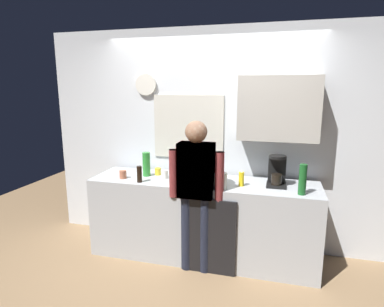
# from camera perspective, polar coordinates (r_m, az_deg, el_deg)

# --- Properties ---
(ground_plane) EXTENTS (8.00, 8.00, 0.00)m
(ground_plane) POSITION_cam_1_polar(r_m,az_deg,el_deg) (3.67, 0.68, -19.82)
(ground_plane) COLOR #8C6D4C
(kitchen_counter) EXTENTS (2.52, 0.64, 0.90)m
(kitchen_counter) POSITION_cam_1_polar(r_m,az_deg,el_deg) (3.72, 1.87, -11.54)
(kitchen_counter) COLOR #B2B7BC
(kitchen_counter) RESTS_ON ground_plane
(dishwasher_panel) EXTENTS (0.56, 0.02, 0.81)m
(dishwasher_panel) POSITION_cam_1_polar(r_m,az_deg,el_deg) (3.42, 3.02, -14.61)
(dishwasher_panel) COLOR black
(dishwasher_panel) RESTS_ON ground_plane
(back_wall_assembly) EXTENTS (4.12, 0.42, 2.60)m
(back_wall_assembly) POSITION_cam_1_polar(r_m,az_deg,el_deg) (3.83, 4.82, 3.28)
(back_wall_assembly) COLOR silver
(back_wall_assembly) RESTS_ON ground_plane
(coffee_maker) EXTENTS (0.20, 0.20, 0.33)m
(coffee_maker) POSITION_cam_1_polar(r_m,az_deg,el_deg) (3.48, 14.84, -3.22)
(coffee_maker) COLOR black
(coffee_maker) RESTS_ON kitchen_counter
(bottle_green_wine) EXTENTS (0.07, 0.07, 0.30)m
(bottle_green_wine) POSITION_cam_1_polar(r_m,az_deg,el_deg) (3.27, 19.05, -4.39)
(bottle_green_wine) COLOR #195923
(bottle_green_wine) RESTS_ON kitchen_counter
(bottle_dark_sauce) EXTENTS (0.06, 0.06, 0.18)m
(bottle_dark_sauce) POSITION_cam_1_polar(r_m,az_deg,el_deg) (3.55, -9.32, -3.65)
(bottle_dark_sauce) COLOR black
(bottle_dark_sauce) RESTS_ON kitchen_counter
(bottle_olive_oil) EXTENTS (0.06, 0.06, 0.25)m
(bottle_olive_oil) POSITION_cam_1_polar(r_m,az_deg,el_deg) (3.54, -3.11, -2.95)
(bottle_olive_oil) COLOR olive
(bottle_olive_oil) RESTS_ON kitchen_counter
(bottle_clear_soda) EXTENTS (0.09, 0.09, 0.28)m
(bottle_clear_soda) POSITION_cam_1_polar(r_m,az_deg,el_deg) (3.77, -8.10, -1.88)
(bottle_clear_soda) COLOR #2D8C33
(bottle_clear_soda) RESTS_ON kitchen_counter
(cup_yellow_cup) EXTENTS (0.07, 0.07, 0.08)m
(cup_yellow_cup) POSITION_cam_1_polar(r_m,az_deg,el_deg) (3.82, -6.09, -3.18)
(cup_yellow_cup) COLOR yellow
(cup_yellow_cup) RESTS_ON kitchen_counter
(cup_terracotta_mug) EXTENTS (0.08, 0.08, 0.09)m
(cup_terracotta_mug) POSITION_cam_1_polar(r_m,az_deg,el_deg) (3.74, -12.16, -3.65)
(cup_terracotta_mug) COLOR #B26647
(cup_terracotta_mug) RESTS_ON kitchen_counter
(cup_white_mug) EXTENTS (0.08, 0.08, 0.09)m
(cup_white_mug) POSITION_cam_1_polar(r_m,az_deg,el_deg) (3.67, -4.88, -3.67)
(cup_white_mug) COLOR white
(cup_white_mug) RESTS_ON kitchen_counter
(mixing_bowl) EXTENTS (0.22, 0.22, 0.08)m
(mixing_bowl) POSITION_cam_1_polar(r_m,az_deg,el_deg) (3.81, 0.33, -3.19)
(mixing_bowl) COLOR white
(mixing_bowl) RESTS_ON kitchen_counter
(potted_plant) EXTENTS (0.15, 0.15, 0.23)m
(potted_plant) POSITION_cam_1_polar(r_m,az_deg,el_deg) (3.48, 4.50, -3.12)
(potted_plant) COLOR #9E5638
(potted_plant) RESTS_ON kitchen_counter
(dish_soap) EXTENTS (0.06, 0.06, 0.18)m
(dish_soap) POSITION_cam_1_polar(r_m,az_deg,el_deg) (3.41, 8.76, -4.46)
(dish_soap) COLOR yellow
(dish_soap) RESTS_ON kitchen_counter
(storage_canister) EXTENTS (0.14, 0.14, 0.17)m
(storage_canister) POSITION_cam_1_polar(r_m,az_deg,el_deg) (3.28, 5.01, -4.90)
(storage_canister) COLOR silver
(storage_canister) RESTS_ON kitchen_counter
(person_at_sink) EXTENTS (0.57, 0.22, 1.60)m
(person_at_sink) POSITION_cam_1_polar(r_m,az_deg,el_deg) (3.28, 0.72, -5.55)
(person_at_sink) COLOR brown
(person_at_sink) RESTS_ON ground_plane
(person_guest) EXTENTS (0.57, 0.22, 1.60)m
(person_guest) POSITION_cam_1_polar(r_m,az_deg,el_deg) (3.28, 0.72, -5.55)
(person_guest) COLOR #3F4766
(person_guest) RESTS_ON ground_plane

